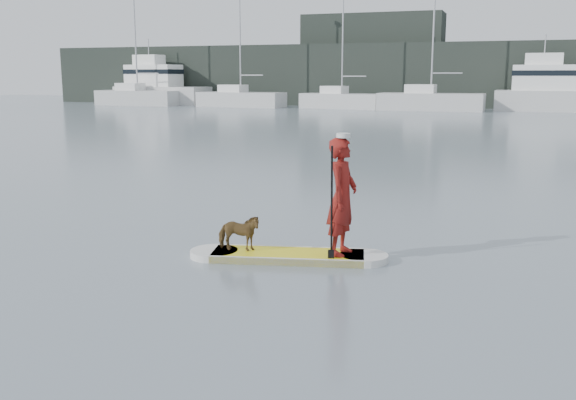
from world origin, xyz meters
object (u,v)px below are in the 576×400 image
(sailboat_b, at_px, (240,98))
(sailboat_c, at_px, (341,100))
(sailboat_d, at_px, (430,100))
(motor_yacht_b, at_px, (158,86))
(paddler, at_px, (342,197))
(dog, at_px, (239,233))
(paddleboard, at_px, (288,256))
(motor_yacht_a, at_px, (556,90))
(sailboat_a, at_px, (137,96))

(sailboat_b, height_order, sailboat_c, sailboat_b)
(sailboat_d, distance_m, motor_yacht_b, 28.46)
(paddler, distance_m, sailboat_b, 52.22)
(dog, distance_m, sailboat_c, 49.07)
(sailboat_c, bearing_deg, sailboat_b, -168.71)
(motor_yacht_b, bearing_deg, paddleboard, -51.34)
(dog, height_order, motor_yacht_a, motor_yacht_a)
(paddleboard, bearing_deg, motor_yacht_b, 109.67)
(paddleboard, height_order, motor_yacht_b, motor_yacht_b)
(paddler, relative_size, motor_yacht_b, 0.18)
(paddleboard, xyz_separation_m, dog, (-0.80, -0.19, 0.37))
(paddleboard, relative_size, dog, 4.44)
(paddleboard, bearing_deg, sailboat_a, 111.86)
(paddleboard, distance_m, paddler, 1.34)
(paddleboard, height_order, dog, dog)
(paddleboard, xyz_separation_m, sailboat_b, (-21.69, 47.30, 0.83))
(motor_yacht_b, bearing_deg, sailboat_b, -7.06)
(sailboat_a, height_order, motor_yacht_a, sailboat_a)
(dog, height_order, sailboat_c, sailboat_c)
(paddleboard, distance_m, sailboat_c, 49.08)
(motor_yacht_a, bearing_deg, motor_yacht_b, -179.24)
(sailboat_a, height_order, sailboat_b, sailboat_b)
(paddleboard, height_order, paddler, paddler)
(paddler, relative_size, sailboat_c, 0.18)
(paddler, distance_m, sailboat_d, 46.78)
(paddleboard, xyz_separation_m, sailboat_d, (-3.73, 46.76, 0.87))
(dog, bearing_deg, sailboat_a, 23.85)
(paddler, bearing_deg, dog, 107.07)
(motor_yacht_a, distance_m, motor_yacht_b, 38.38)
(paddleboard, bearing_deg, sailboat_c, 90.78)
(sailboat_d, bearing_deg, paddleboard, -83.85)
(dog, distance_m, motor_yacht_b, 58.85)
(sailboat_d, bearing_deg, paddler, -82.78)
(sailboat_b, distance_m, motor_yacht_b, 10.65)
(sailboat_d, bearing_deg, dog, -84.84)
(sailboat_a, bearing_deg, paddleboard, -52.63)
(dog, relative_size, sailboat_c, 0.07)
(paddleboard, bearing_deg, paddler, 0.00)
(dog, bearing_deg, paddleboard, -87.24)
(dog, xyz_separation_m, motor_yacht_a, (7.16, 49.23, 1.35))
(sailboat_a, distance_m, motor_yacht_b, 3.02)
(sailboat_a, xyz_separation_m, sailboat_d, (29.15, -0.19, 0.06))
(paddleboard, relative_size, motor_yacht_b, 0.31)
(dog, height_order, sailboat_b, sailboat_b)
(dog, distance_m, sailboat_b, 51.88)
(paddler, height_order, sailboat_b, sailboat_b)
(sailboat_d, distance_m, motor_yacht_a, 10.37)
(sailboat_b, xyz_separation_m, motor_yacht_b, (-10.33, 2.37, 1.00))
(sailboat_c, bearing_deg, dog, -67.63)
(paddler, distance_m, motor_yacht_a, 49.15)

